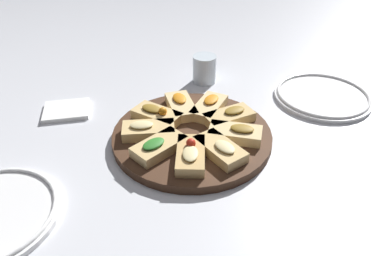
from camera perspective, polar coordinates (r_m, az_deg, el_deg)
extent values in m
plane|color=silver|center=(0.84, 0.00, -1.75)|extent=(3.00, 3.00, 0.00)
cylinder|color=#422819|center=(0.83, 0.00, -1.20)|extent=(0.35, 0.35, 0.02)
cube|color=#DBB775|center=(0.82, -6.64, -0.34)|extent=(0.12, 0.09, 0.02)
ellipsoid|color=beige|center=(0.81, -7.70, 0.49)|extent=(0.06, 0.05, 0.01)
cube|color=#DBB775|center=(0.77, -5.01, -2.84)|extent=(0.12, 0.09, 0.02)
ellipsoid|color=#2D7A28|center=(0.75, -5.88, -2.37)|extent=(0.06, 0.04, 0.01)
cube|color=tan|center=(0.74, -0.21, -4.15)|extent=(0.10, 0.13, 0.02)
ellipsoid|color=beige|center=(0.72, -0.25, -3.90)|extent=(0.05, 0.06, 0.01)
sphere|color=red|center=(0.74, -0.17, -2.31)|extent=(0.02, 0.02, 0.02)
cube|color=#DBB775|center=(0.76, 4.28, -3.26)|extent=(0.07, 0.12, 0.02)
ellipsoid|color=beige|center=(0.74, 5.02, -2.86)|extent=(0.04, 0.05, 0.01)
cube|color=#E5C689|center=(0.81, 6.59, -0.83)|extent=(0.12, 0.11, 0.02)
ellipsoid|color=olive|center=(0.80, 7.66, -0.06)|extent=(0.06, 0.06, 0.01)
cube|color=#DBB775|center=(0.86, 5.62, 1.65)|extent=(0.11, 0.06, 0.02)
ellipsoid|color=olive|center=(0.86, 6.48, 2.74)|extent=(0.05, 0.03, 0.01)
cube|color=#E5C689|center=(0.89, 2.59, 3.13)|extent=(0.12, 0.11, 0.02)
ellipsoid|color=orange|center=(0.89, 2.96, 4.39)|extent=(0.06, 0.05, 0.01)
cube|color=#E5C689|center=(0.89, -1.67, 3.31)|extent=(0.08, 0.12, 0.02)
ellipsoid|color=orange|center=(0.90, -1.91, 4.58)|extent=(0.04, 0.05, 0.01)
cube|color=#DBB775|center=(0.86, -5.35, 1.89)|extent=(0.11, 0.12, 0.02)
ellipsoid|color=olive|center=(0.86, -6.15, 3.00)|extent=(0.05, 0.06, 0.01)
sphere|color=orange|center=(0.84, -4.49, 2.54)|extent=(0.02, 0.02, 0.02)
cylinder|color=white|center=(1.05, 19.23, 4.55)|extent=(0.25, 0.25, 0.01)
torus|color=white|center=(1.04, 19.30, 4.88)|extent=(0.24, 0.24, 0.01)
cylinder|color=silver|center=(1.06, 1.91, 8.98)|extent=(0.07, 0.07, 0.08)
cube|color=white|center=(0.98, -18.58, 2.59)|extent=(0.13, 0.12, 0.01)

